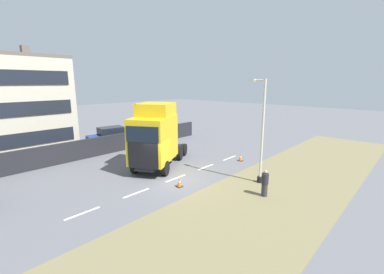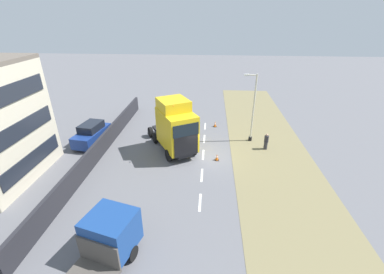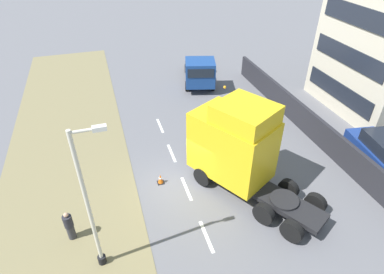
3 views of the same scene
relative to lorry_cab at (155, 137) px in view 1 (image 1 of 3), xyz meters
The scene contains 11 objects.
ground_plane 3.65m from the lorry_cab, 156.99° to the left, with size 120.00×120.00×0.00m, color slate.
grass_verge 8.89m from the lorry_cab, behind, with size 7.00×44.00×0.01m.
lane_markings 3.51m from the lorry_cab, behind, with size 0.16×14.60×0.00m.
boundary_wall 6.80m from the lorry_cab, ahead, with size 0.25×24.00×1.65m.
building_block 15.18m from the lorry_cab, 19.05° to the left, with size 8.53×7.54×9.81m.
lorry_cab is the anchor object (origin of this frame).
parked_car 8.46m from the lorry_cab, ahead, with size 2.43×4.43×2.05m.
lamp_post 7.51m from the lorry_cab, 158.00° to the right, with size 1.29×0.33×6.57m.
pedestrian 8.44m from the lorry_cab, behind, with size 0.39×0.39×1.56m.
traffic_cone_lead 4.44m from the lorry_cab, 162.01° to the left, with size 0.36×0.36×0.58m.
traffic_cone_trailing 7.32m from the lorry_cab, 120.87° to the right, with size 0.36×0.36×0.58m.
Camera 1 is at (-11.85, 10.62, 6.37)m, focal length 24.00 mm.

